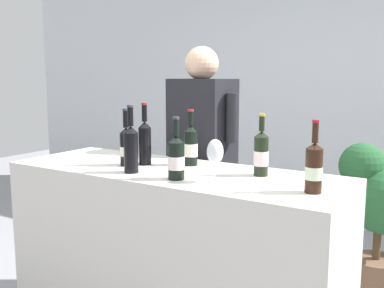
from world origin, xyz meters
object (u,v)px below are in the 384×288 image
wine_bottle_1 (314,167)px  wine_bottle_2 (126,145)px  wine_bottle_3 (191,145)px  wine_bottle_5 (131,147)px  wine_bottle_0 (176,157)px  potted_shrub (380,205)px  wine_bottle_4 (261,153)px  person_server (201,177)px  wine_glass (215,153)px  wine_bottle_6 (145,141)px

wine_bottle_1 → wine_bottle_2: bearing=178.4°
wine_bottle_3 → wine_bottle_5: (-0.16, -0.33, 0.02)m
wine_bottle_0 → wine_bottle_1: 0.65m
wine_bottle_2 → potted_shrub: size_ratio=0.30×
wine_bottle_1 → wine_bottle_4: 0.38m
wine_bottle_3 → person_server: (-0.18, 0.42, -0.29)m
wine_bottle_1 → wine_glass: bearing=-173.0°
wine_bottle_4 → wine_bottle_2: bearing=-167.7°
wine_bottle_5 → wine_glass: size_ratio=1.71×
wine_bottle_4 → wine_glass: (-0.13, -0.25, 0.03)m
wine_bottle_2 → wine_glass: wine_bottle_2 is taller
wine_bottle_2 → person_server: person_server is taller
wine_bottle_2 → potted_shrub: 1.69m
wine_bottle_0 → person_server: bearing=111.9°
wine_glass → wine_bottle_4: bearing=62.7°
wine_bottle_1 → wine_bottle_4: (-0.33, 0.19, 0.00)m
wine_bottle_6 → wine_bottle_0: bearing=-30.7°
wine_bottle_0 → wine_bottle_5: wine_bottle_5 is taller
wine_bottle_3 → wine_glass: wine_bottle_3 is taller
wine_glass → wine_bottle_1: bearing=7.0°
wine_bottle_0 → wine_glass: (0.19, 0.04, 0.03)m
potted_shrub → wine_bottle_4: bearing=-113.8°
wine_bottle_3 → person_server: bearing=113.0°
wine_bottle_6 → potted_shrub: 1.59m
wine_bottle_0 → person_server: person_server is taller
wine_bottle_3 → person_server: person_server is taller
wine_bottle_3 → wine_bottle_1: bearing=-16.8°
wine_bottle_1 → potted_shrub: (0.10, 1.17, -0.44)m
wine_bottle_4 → wine_bottle_6: (-0.67, -0.08, 0.02)m
wine_bottle_2 → person_server: 0.70m
wine_bottle_4 → wine_bottle_5: 0.67m
wine_bottle_2 → wine_bottle_3: bearing=34.0°
person_server → wine_bottle_1: bearing=-34.6°
wine_bottle_0 → wine_bottle_3: bearing=110.5°
wine_glass → potted_shrub: size_ratio=0.19×
wine_bottle_1 → wine_glass: 0.46m
wine_glass → potted_shrub: bearing=65.5°
wine_bottle_4 → person_server: 0.83m
wine_glass → person_server: person_server is taller
wine_bottle_1 → potted_shrub: size_ratio=0.29×
wine_bottle_4 → wine_bottle_1: bearing=-30.6°
wine_bottle_4 → potted_shrub: wine_bottle_4 is taller
wine_bottle_0 → person_server: size_ratio=0.18×
wine_glass → person_server: (-0.49, 0.71, -0.32)m
wine_bottle_2 → wine_glass: size_ratio=1.56×
potted_shrub → wine_bottle_1: bearing=-95.0°
wine_bottle_1 → wine_bottle_3: (-0.77, 0.23, 0.00)m
wine_bottle_1 → wine_bottle_6: wine_bottle_6 is taller
wine_bottle_1 → wine_bottle_4: wine_bottle_1 is taller
potted_shrub → wine_bottle_6: bearing=-136.3°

